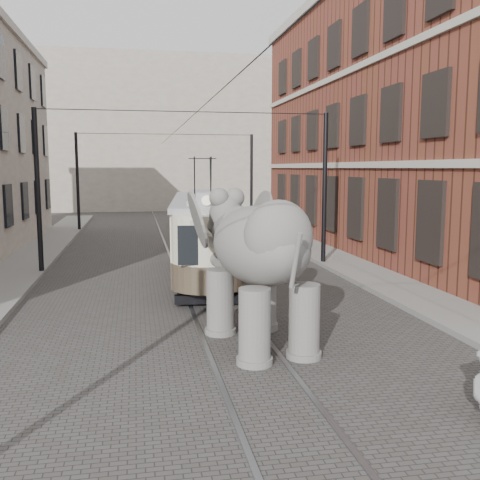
{
  "coord_description": "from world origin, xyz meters",
  "views": [
    {
      "loc": [
        -2.15,
        -14.8,
        3.88
      ],
      "look_at": [
        0.37,
        -1.49,
        2.1
      ],
      "focal_mm": 41.17,
      "sensor_mm": 36.0,
      "label": 1
    }
  ],
  "objects": [
    {
      "name": "ground",
      "position": [
        0.0,
        0.0,
        0.0
      ],
      "size": [
        120.0,
        120.0,
        0.0
      ],
      "primitive_type": "plane",
      "color": "#3E3B39"
    },
    {
      "name": "tram_rails",
      "position": [
        0.0,
        0.0,
        0.01
      ],
      "size": [
        1.54,
        80.0,
        0.02
      ],
      "primitive_type": null,
      "color": "slate",
      "rests_on": "ground"
    },
    {
      "name": "sidewalk_right",
      "position": [
        6.0,
        0.0,
        0.07
      ],
      "size": [
        2.0,
        60.0,
        0.15
      ],
      "primitive_type": "cube",
      "color": "slate",
      "rests_on": "ground"
    },
    {
      "name": "brick_building",
      "position": [
        11.0,
        9.0,
        6.0
      ],
      "size": [
        8.0,
        26.0,
        12.0
      ],
      "primitive_type": "cube",
      "color": "brown",
      "rests_on": "ground"
    },
    {
      "name": "distant_block",
      "position": [
        0.0,
        40.0,
        7.0
      ],
      "size": [
        28.0,
        10.0,
        14.0
      ],
      "primitive_type": "cube",
      "color": "gray",
      "rests_on": "ground"
    },
    {
      "name": "catenary",
      "position": [
        -0.2,
        5.0,
        3.0
      ],
      "size": [
        11.0,
        30.2,
        6.0
      ],
      "primitive_type": null,
      "color": "black",
      "rests_on": "ground"
    },
    {
      "name": "tram",
      "position": [
        0.29,
        5.47,
        2.13
      ],
      "size": [
        3.27,
        10.91,
        4.26
      ],
      "primitive_type": null,
      "rotation": [
        0.0,
        0.0,
        -0.1
      ],
      "color": "beige",
      "rests_on": "ground"
    },
    {
      "name": "elephant",
      "position": [
        0.46,
        -3.33,
        1.71
      ],
      "size": [
        3.96,
        6.02,
        3.42
      ],
      "primitive_type": null,
      "rotation": [
        0.0,
        0.0,
        0.17
      ],
      "color": "slate",
      "rests_on": "ground"
    }
  ]
}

